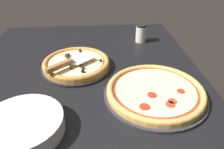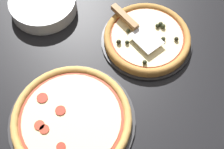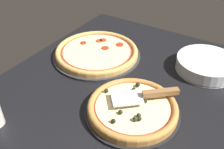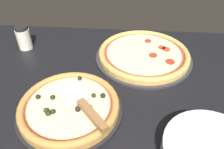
{
  "view_description": "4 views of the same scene",
  "coord_description": "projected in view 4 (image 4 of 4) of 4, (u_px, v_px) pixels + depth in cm",
  "views": [
    {
      "loc": [
        87.62,
        6.46,
        52.54
      ],
      "look_at": [
        8.64,
        12.49,
        3.0
      ],
      "focal_mm": 35.0,
      "sensor_mm": 36.0,
      "label": 1
    },
    {
      "loc": [
        6.7,
        63.43,
        94.07
      ],
      "look_at": [
        8.64,
        12.49,
        3.0
      ],
      "focal_mm": 50.0,
      "sensor_mm": 36.0,
      "label": 2
    },
    {
      "loc": [
        -62.92,
        -32.78,
        64.87
      ],
      "look_at": [
        8.64,
        12.49,
        3.0
      ],
      "focal_mm": 42.0,
      "sensor_mm": 36.0,
      "label": 3
    },
    {
      "loc": [
        13.63,
        -49.3,
        52.44
      ],
      "look_at": [
        8.64,
        12.49,
        3.0
      ],
      "focal_mm": 35.0,
      "sensor_mm": 36.0,
      "label": 4
    }
  ],
  "objects": [
    {
      "name": "pizza_pan_back",
      "position": [
        143.0,
        57.0,
        0.93
      ],
      "size": [
        40.35,
        40.35,
        1.0
      ],
      "primitive_type": "cylinder",
      "color": "#2D2D30",
      "rests_on": "ground_plane"
    },
    {
      "name": "serving_spatula",
      "position": [
        86.0,
        109.0,
        0.62
      ],
      "size": [
        19.38,
        21.12,
        2.0
      ],
      "color": "silver",
      "rests_on": "pizza_front"
    },
    {
      "name": "parmesan_shaker",
      "position": [
        24.0,
        38.0,
        0.96
      ],
      "size": [
        6.04,
        6.04,
        10.48
      ],
      "color": "silver",
      "rests_on": "ground_plane"
    },
    {
      "name": "ground_plane",
      "position": [
        83.0,
        108.0,
        0.73
      ],
      "size": [
        125.22,
        108.15,
        3.6
      ],
      "primitive_type": "cube",
      "color": "black"
    },
    {
      "name": "pizza_pan_front",
      "position": [
        70.0,
        110.0,
        0.69
      ],
      "size": [
        33.3,
        33.3,
        1.0
      ],
      "primitive_type": "cylinder",
      "color": "black",
      "rests_on": "ground_plane"
    },
    {
      "name": "pizza_front",
      "position": [
        69.0,
        105.0,
        0.68
      ],
      "size": [
        31.3,
        31.3,
        4.2
      ],
      "color": "#B77F3D",
      "rests_on": "pizza_pan_front"
    },
    {
      "name": "pizza_back",
      "position": [
        144.0,
        54.0,
        0.91
      ],
      "size": [
        37.93,
        37.93,
        2.79
      ],
      "color": "tan",
      "rests_on": "pizza_pan_back"
    }
  ]
}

